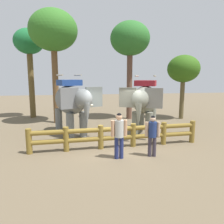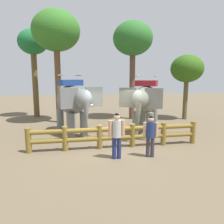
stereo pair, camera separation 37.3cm
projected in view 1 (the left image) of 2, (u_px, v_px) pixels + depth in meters
The scene contains 10 objects.
ground_plane at pixel (117, 148), 9.57m from camera, with size 60.00×60.00×0.00m, color brown.
log_fence at pixel (117, 134), 9.49m from camera, with size 7.65×0.50×1.05m.
elephant_near_left at pixel (71, 101), 11.45m from camera, with size 2.80×3.87×3.25m.
elephant_center at pixel (144, 101), 11.77m from camera, with size 2.96×3.77×3.21m.
tourist_woman_in_black at pixel (152, 133), 8.37m from camera, with size 0.57×0.38×1.65m.
tourist_man_in_blue at pixel (119, 132), 8.14m from camera, with size 0.63×0.35×1.78m.
tree_far_left at pixel (53, 32), 13.87m from camera, with size 3.13×3.13×7.44m.
tree_back_center at pixel (29, 45), 15.95m from camera, with size 2.21×2.21×6.68m.
tree_far_right at pixel (130, 40), 15.38m from camera, with size 2.85×2.85×7.06m.
tree_deep_back at pixel (183, 70), 15.70m from camera, with size 2.33×2.33×4.71m.
Camera 1 is at (-1.88, -9.00, 3.11)m, focal length 34.39 mm.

